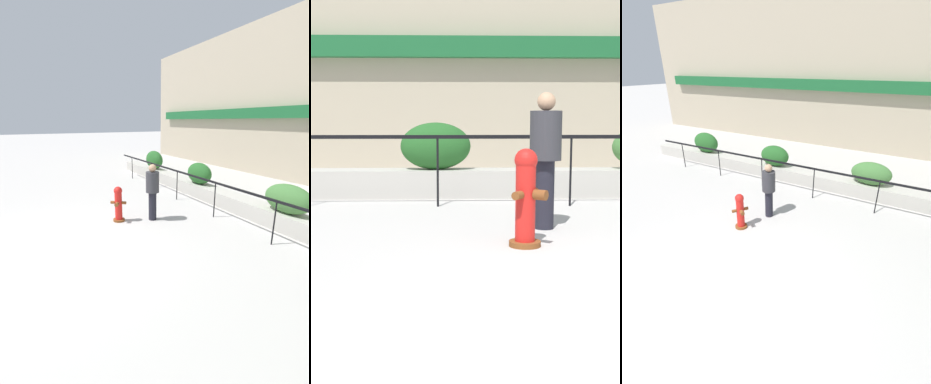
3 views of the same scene
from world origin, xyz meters
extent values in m
plane|color=#BCB7B2|center=(0.00, 0.00, 0.00)|extent=(120.00, 120.00, 0.00)
cube|color=tan|center=(0.00, 12.00, 4.00)|extent=(30.00, 1.00, 8.00)
cube|color=#195B2D|center=(0.00, 11.32, 3.36)|extent=(27.00, 0.36, 0.56)
cube|color=#B7B2A8|center=(0.00, 6.00, 0.25)|extent=(18.00, 0.70, 0.50)
cube|color=black|center=(0.00, 4.90, 1.12)|extent=(15.00, 0.05, 0.06)
cylinder|color=black|center=(-6.43, 4.90, 0.57)|extent=(0.04, 0.04, 1.15)
cylinder|color=black|center=(-4.29, 4.90, 0.57)|extent=(0.04, 0.04, 1.15)
cylinder|color=black|center=(-2.14, 4.90, 0.57)|extent=(0.04, 0.04, 1.15)
cylinder|color=black|center=(0.00, 4.90, 0.57)|extent=(0.04, 0.04, 1.15)
cylinder|color=black|center=(2.14, 4.90, 0.57)|extent=(0.04, 0.04, 1.15)
ellipsoid|color=#235B23|center=(-6.02, 6.00, 0.97)|extent=(1.36, 0.67, 0.94)
ellipsoid|color=#235B23|center=(-2.20, 6.00, 0.92)|extent=(1.26, 0.70, 0.84)
ellipsoid|color=#427538|center=(1.69, 6.00, 0.90)|extent=(1.38, 0.68, 0.80)
cylinder|color=brown|center=(-1.12, 2.13, 0.03)|extent=(0.49, 0.49, 0.06)
cylinder|color=red|center=(-1.12, 2.13, 0.48)|extent=(0.31, 0.31, 0.85)
sphere|color=red|center=(-1.12, 2.13, 0.95)|extent=(0.25, 0.25, 0.25)
cylinder|color=brown|center=(-0.98, 2.03, 0.59)|extent=(0.18, 0.17, 0.11)
cylinder|color=brown|center=(-1.22, 1.99, 0.59)|extent=(0.15, 0.15, 0.09)
cylinder|color=brown|center=(-1.02, 2.27, 0.59)|extent=(0.15, 0.15, 0.09)
cylinder|color=black|center=(-0.74, 3.09, 0.44)|extent=(0.30, 0.30, 0.88)
cylinder|color=#333338|center=(-0.74, 3.09, 1.19)|extent=(0.50, 0.50, 0.62)
sphere|color=tan|center=(-0.74, 3.09, 1.61)|extent=(0.23, 0.23, 0.23)
camera|label=1|loc=(5.85, -0.40, 2.96)|focal=24.00mm
camera|label=2|loc=(-1.95, -3.62, 1.38)|focal=50.00mm
camera|label=3|loc=(2.91, -2.88, 4.28)|focal=24.00mm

